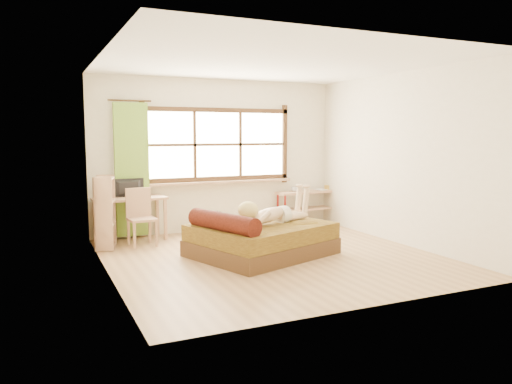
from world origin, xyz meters
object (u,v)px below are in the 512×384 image
bed (259,238)px  chair (140,214)px  pipe_shelf (308,200)px  bookshelf (105,212)px  kitten (212,219)px  desk (130,203)px  woman (273,205)px

bed → chair: (-1.41, 1.40, 0.25)m
bed → chair: size_ratio=2.46×
bed → pipe_shelf: size_ratio=1.67×
bookshelf → bed: bearing=-20.9°
kitten → desk: size_ratio=0.23×
woman → pipe_shelf: 2.60m
woman → desk: (-1.70, 1.80, -0.11)m
bed → woman: bearing=-29.3°
bed → kitten: 0.76m
kitten → pipe_shelf: (2.59, 1.78, -0.09)m
bed → bookshelf: size_ratio=2.00×
desk → chair: chair is taller
woman → bookshelf: 2.56m
bed → desk: desk is taller
pipe_shelf → bookshelf: size_ratio=1.20×
bed → kitten: (-0.68, 0.11, 0.32)m
bed → bookshelf: (-1.95, 1.36, 0.31)m
kitten → bookshelf: bookshelf is taller
kitten → bed: bearing=-28.5°
bookshelf → chair: bearing=18.5°
desk → bookshelf: size_ratio=1.07×
kitten → pipe_shelf: 3.14m
kitten → chair: size_ratio=0.31×
pipe_shelf → woman: bearing=-136.2°
woman → pipe_shelf: bearing=29.3°
woman → kitten: 0.90m
bed → pipe_shelf: (1.92, 1.89, 0.23)m
bed → desk: size_ratio=1.86×
bed → desk: bearing=111.5°
chair → bookshelf: 0.55m
bed → chair: 2.00m
kitten → pipe_shelf: size_ratio=0.21×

